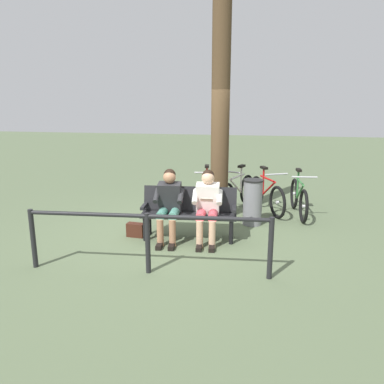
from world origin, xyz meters
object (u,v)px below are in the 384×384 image
(bench, at_px, (189,209))
(litter_bin, at_px, (253,202))
(person_companion, at_px, (169,202))
(tree_trunk, at_px, (220,112))
(bicycle_red, at_px, (299,198))
(handbag, at_px, (136,230))
(person_reading, at_px, (207,203))
(bicycle_green, at_px, (237,192))
(bicycle_blue, at_px, (266,195))
(bicycle_silver, at_px, (206,193))

(bench, height_order, litter_bin, same)
(litter_bin, bearing_deg, person_companion, 38.81)
(person_companion, xyz_separation_m, litter_bin, (-1.35, -1.09, -0.23))
(tree_trunk, bearing_deg, bicycle_red, -162.48)
(bench, xyz_separation_m, handbag, (0.92, 0.15, -0.39))
(bench, bearing_deg, person_companion, 27.01)
(handbag, distance_m, litter_bin, 2.25)
(person_reading, relative_size, bicycle_green, 0.76)
(litter_bin, bearing_deg, bicycle_green, -71.15)
(litter_bin, bearing_deg, bicycle_blue, -105.77)
(tree_trunk, bearing_deg, person_reading, 88.12)
(handbag, xyz_separation_m, bicycle_red, (-2.88, -1.83, 0.24))
(bicycle_red, height_order, bicycle_green, same)
(bench, distance_m, litter_bin, 1.38)
(litter_bin, relative_size, bicycle_blue, 0.56)
(person_reading, xyz_separation_m, litter_bin, (-0.71, -1.04, -0.23))
(handbag, height_order, tree_trunk, tree_trunk)
(bicycle_red, height_order, bicycle_blue, same)
(bicycle_red, bearing_deg, bicycle_silver, -98.77)
(handbag, height_order, bicycle_green, bicycle_green)
(tree_trunk, height_order, bicycle_silver, tree_trunk)
(bench, height_order, person_reading, person_reading)
(handbag, height_order, bicycle_red, bicycle_red)
(person_reading, bearing_deg, bicycle_red, -136.23)
(bicycle_blue, height_order, bicycle_green, same)
(bicycle_green, bearing_deg, person_reading, 11.96)
(tree_trunk, bearing_deg, litter_bin, 157.21)
(person_reading, height_order, bicycle_silver, person_reading)
(bicycle_red, xyz_separation_m, bicycle_silver, (1.92, -0.10, 0.00))
(person_reading, height_order, bicycle_green, person_reading)
(person_reading, xyz_separation_m, bicycle_red, (-1.63, -1.82, -0.31))
(bicycle_blue, xyz_separation_m, bicycle_silver, (1.28, 0.05, 0.00))
(litter_bin, xyz_separation_m, bicycle_green, (0.36, -1.05, -0.08))
(litter_bin, distance_m, bicycle_red, 1.21)
(litter_bin, bearing_deg, tree_trunk, -22.79)
(handbag, bearing_deg, bench, -170.59)
(person_companion, bearing_deg, litter_bin, -145.62)
(litter_bin, bearing_deg, bicycle_silver, -41.27)
(person_companion, relative_size, litter_bin, 1.38)
(bench, xyz_separation_m, bicycle_silver, (-0.03, -1.79, -0.15))
(bicycle_green, bearing_deg, bicycle_red, 99.75)
(handbag, distance_m, bicycle_blue, 3.00)
(bench, height_order, bicycle_blue, bicycle_blue)
(litter_bin, xyz_separation_m, bicycle_red, (-0.91, -0.78, -0.08))
(person_reading, height_order, tree_trunk, tree_trunk)
(handbag, distance_m, bicycle_red, 3.42)
(tree_trunk, xyz_separation_m, bicycle_silver, (0.34, -0.61, -1.73))
(bicycle_red, xyz_separation_m, bicycle_green, (1.27, -0.27, 0.00))
(person_reading, distance_m, bicycle_silver, 1.97)
(litter_bin, relative_size, bicycle_silver, 0.52)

